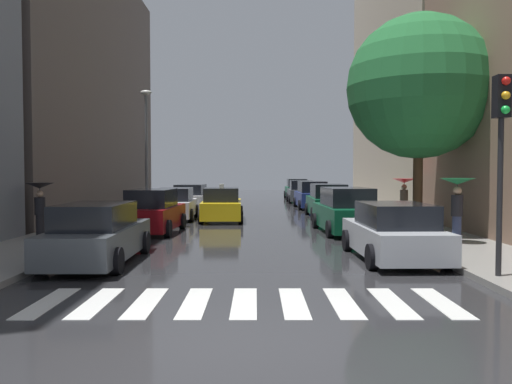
# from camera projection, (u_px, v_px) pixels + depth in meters

# --- Properties ---
(ground_plane) EXTENTS (28.00, 72.00, 0.04)m
(ground_plane) POSITION_uv_depth(u_px,v_px,m) (255.00, 211.00, 30.93)
(ground_plane) COLOR #2A2A2D
(sidewalk_left) EXTENTS (3.00, 72.00, 0.15)m
(sidewalk_left) POSITION_uv_depth(u_px,v_px,m) (149.00, 210.00, 30.96)
(sidewalk_left) COLOR gray
(sidewalk_left) RESTS_ON ground
(sidewalk_right) EXTENTS (3.00, 72.00, 0.15)m
(sidewalk_right) POSITION_uv_depth(u_px,v_px,m) (361.00, 210.00, 30.89)
(sidewalk_right) COLOR gray
(sidewalk_right) RESTS_ON ground
(crosswalk_stripes) EXTENTS (7.65, 2.20, 0.01)m
(crosswalk_stripes) POSITION_uv_depth(u_px,v_px,m) (247.00, 303.00, 9.23)
(crosswalk_stripes) COLOR silver
(crosswalk_stripes) RESTS_ON ground
(building_left_mid) EXTENTS (6.00, 20.96, 14.75)m
(building_left_mid) POSITION_uv_depth(u_px,v_px,m) (63.00, 85.00, 28.90)
(building_left_mid) COLOR #564C47
(building_left_mid) RESTS_ON ground
(building_right_mid) EXTENTS (6.00, 16.55, 20.62)m
(building_right_mid) POSITION_uv_depth(u_px,v_px,m) (429.00, 46.00, 31.84)
(building_right_mid) COLOR #B2A38C
(building_right_mid) RESTS_ON ground
(parked_car_left_nearest) EXTENTS (2.04, 4.78, 1.58)m
(parked_car_left_nearest) POSITION_uv_depth(u_px,v_px,m) (100.00, 235.00, 13.26)
(parked_car_left_nearest) COLOR #474C51
(parked_car_left_nearest) RESTS_ON ground
(parked_car_left_second) EXTENTS (2.14, 4.34, 1.72)m
(parked_car_left_second) POSITION_uv_depth(u_px,v_px,m) (156.00, 212.00, 19.89)
(parked_car_left_second) COLOR maroon
(parked_car_left_second) RESTS_ON ground
(parked_car_left_third) EXTENTS (2.18, 4.53, 1.59)m
(parked_car_left_third) POSITION_uv_depth(u_px,v_px,m) (178.00, 204.00, 25.54)
(parked_car_left_third) COLOR silver
(parked_car_left_third) RESTS_ON ground
(parked_car_left_fourth) EXTENTS (2.30, 4.31, 1.60)m
(parked_car_left_fourth) POSITION_uv_depth(u_px,v_px,m) (194.00, 198.00, 31.87)
(parked_car_left_fourth) COLOR silver
(parked_car_left_fourth) RESTS_ON ground
(parked_car_right_nearest) EXTENTS (2.18, 4.56, 1.55)m
(parked_car_right_nearest) POSITION_uv_depth(u_px,v_px,m) (396.00, 233.00, 13.74)
(parked_car_right_nearest) COLOR #B2B7BF
(parked_car_right_nearest) RESTS_ON ground
(parked_car_right_second) EXTENTS (2.26, 4.87, 1.78)m
(parked_car_right_second) POSITION_uv_depth(u_px,v_px,m) (348.00, 212.00, 19.83)
(parked_car_right_second) COLOR #0C4C2D
(parked_car_right_second) RESTS_ON ground
(parked_car_right_third) EXTENTS (2.10, 4.81, 1.76)m
(parked_car_right_third) POSITION_uv_depth(u_px,v_px,m) (330.00, 202.00, 26.53)
(parked_car_right_third) COLOR #0C4C2D
(parked_car_right_third) RESTS_ON ground
(parked_car_right_fourth) EXTENTS (2.15, 4.73, 1.78)m
(parked_car_right_fourth) POSITION_uv_depth(u_px,v_px,m) (314.00, 196.00, 33.05)
(parked_car_right_fourth) COLOR navy
(parked_car_right_fourth) RESTS_ON ground
(parked_car_right_fifth) EXTENTS (2.13, 4.09, 1.72)m
(parked_car_right_fifth) POSITION_uv_depth(u_px,v_px,m) (303.00, 192.00, 39.43)
(parked_car_right_fifth) COLOR #474C51
(parked_car_right_fifth) RESTS_ON ground
(parked_car_right_sixth) EXTENTS (2.08, 4.63, 1.76)m
(parked_car_right_sixth) POSITION_uv_depth(u_px,v_px,m) (299.00, 189.00, 45.16)
(parked_car_right_sixth) COLOR #0C4C2D
(parked_car_right_sixth) RESTS_ON ground
(taxi_midroad) EXTENTS (2.19, 4.60, 1.81)m
(taxi_midroad) POSITION_uv_depth(u_px,v_px,m) (224.00, 205.00, 24.69)
(taxi_midroad) COLOR yellow
(taxi_midroad) RESTS_ON ground
(pedestrian_foreground) EXTENTS (1.07, 1.07, 2.04)m
(pedestrian_foreground) POSITION_uv_depth(u_px,v_px,m) (460.00, 195.00, 15.88)
(pedestrian_foreground) COLOR navy
(pedestrian_foreground) RESTS_ON sidewalk_right
(pedestrian_by_kerb) EXTENTS (0.98, 0.98, 1.87)m
(pedestrian_by_kerb) POSITION_uv_depth(u_px,v_px,m) (43.00, 198.00, 17.48)
(pedestrian_by_kerb) COLOR black
(pedestrian_by_kerb) RESTS_ON sidewalk_left
(pedestrian_far_side) EXTENTS (1.06, 1.06, 1.94)m
(pedestrian_far_side) POSITION_uv_depth(u_px,v_px,m) (407.00, 189.00, 23.08)
(pedestrian_far_side) COLOR navy
(pedestrian_far_side) RESTS_ON sidewalk_right
(street_tree_right) EXTENTS (5.38, 5.38, 8.11)m
(street_tree_right) POSITION_uv_depth(u_px,v_px,m) (422.00, 87.00, 18.87)
(street_tree_right) COLOR #513823
(street_tree_right) RESTS_ON sidewalk_right
(traffic_light_right_corner) EXTENTS (0.30, 0.42, 4.30)m
(traffic_light_right_corner) POSITION_uv_depth(u_px,v_px,m) (505.00, 130.00, 10.74)
(traffic_light_right_corner) COLOR black
(traffic_light_right_corner) RESTS_ON sidewalk_right
(lamp_post_left) EXTENTS (0.60, 0.28, 6.52)m
(lamp_post_left) POSITION_uv_depth(u_px,v_px,m) (149.00, 143.00, 26.54)
(lamp_post_left) COLOR #595B60
(lamp_post_left) RESTS_ON sidewalk_left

